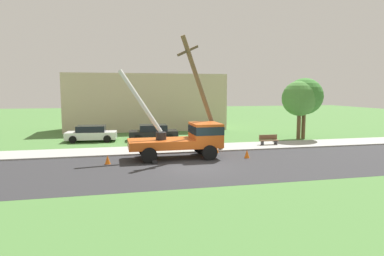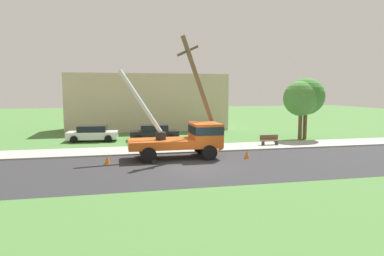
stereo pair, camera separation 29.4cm
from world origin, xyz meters
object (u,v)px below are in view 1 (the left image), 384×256
traffic_cone_ahead (247,154)px  parked_sedan_white (91,133)px  park_bench (269,140)px  roadside_tree_far (300,99)px  leaning_utility_pole (202,94)px  traffic_cone_behind (108,160)px  roadside_tree_near (304,97)px  utility_truck (187,137)px  parked_sedan_black (153,132)px  traffic_cone_curbside (216,149)px

traffic_cone_ahead → parked_sedan_white: bearing=136.8°
traffic_cone_ahead → park_bench: park_bench is taller
park_bench → roadside_tree_far: roadside_tree_far is taller
leaning_utility_pole → traffic_cone_behind: (-6.69, -2.26, -4.00)m
roadside_tree_near → leaning_utility_pole: bearing=-155.9°
utility_truck → parked_sedan_black: 8.70m
leaning_utility_pole → parked_sedan_black: 8.53m
traffic_cone_behind → traffic_cone_curbside: (7.70, 2.11, 0.00)m
traffic_cone_ahead → roadside_tree_near: (8.70, 7.42, 3.70)m
traffic_cone_curbside → roadside_tree_far: size_ratio=0.10×
leaning_utility_pole → traffic_cone_ahead: 5.30m
traffic_cone_behind → roadside_tree_far: (17.28, 7.07, 3.52)m
traffic_cone_ahead → parked_sedan_white: size_ratio=0.12×
parked_sedan_black → roadside_tree_near: bearing=-9.0°
leaning_utility_pole → traffic_cone_behind: leaning_utility_pole is taller
traffic_cone_curbside → roadside_tree_near: size_ratio=0.10×
utility_truck → roadside_tree_near: bearing=26.7°
utility_truck → leaning_utility_pole: 3.47m
parked_sedan_black → utility_truck: bearing=-81.1°
utility_truck → roadside_tree_far: utility_truck is taller
traffic_cone_curbside → roadside_tree_near: roadside_tree_near is taller
utility_truck → parked_sedan_black: bearing=98.9°
parked_sedan_white → roadside_tree_near: bearing=-7.9°
roadside_tree_near → roadside_tree_far: bearing=-161.0°
roadside_tree_near → traffic_cone_curbside: bearing=-153.1°
parked_sedan_black → traffic_cone_behind: bearing=-112.4°
leaning_utility_pole → roadside_tree_far: size_ratio=1.54×
leaning_utility_pole → roadside_tree_far: leaning_utility_pole is taller
traffic_cone_ahead → traffic_cone_behind: (-9.19, 0.14, 0.00)m
leaning_utility_pole → roadside_tree_far: bearing=24.4°
roadside_tree_near → traffic_cone_ahead: bearing=-139.6°
traffic_cone_behind → leaning_utility_pole: bearing=18.7°
traffic_cone_behind → park_bench: bearing=18.2°
traffic_cone_ahead → traffic_cone_curbside: (-1.49, 2.25, 0.00)m
traffic_cone_ahead → traffic_cone_curbside: size_ratio=1.00×
park_bench → roadside_tree_near: (5.00, 3.04, 3.52)m
utility_truck → roadside_tree_far: size_ratio=1.24×
utility_truck → traffic_cone_curbside: 2.94m
traffic_cone_ahead → roadside_tree_far: roadside_tree_far is taller
leaning_utility_pole → roadside_tree_near: bearing=24.1°
leaning_utility_pole → park_bench: (6.21, 1.97, -3.82)m
utility_truck → traffic_cone_behind: 5.46m
traffic_cone_ahead → traffic_cone_behind: 9.19m
traffic_cone_behind → parked_sedan_black: size_ratio=0.13×
parked_sedan_black → traffic_cone_ahead: bearing=-61.3°
utility_truck → traffic_cone_ahead: 4.23m
utility_truck → parked_sedan_white: bearing=127.1°
traffic_cone_behind → roadside_tree_near: bearing=22.1°
parked_sedan_white → parked_sedan_black: 5.52m
park_bench → parked_sedan_white: bearing=158.4°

